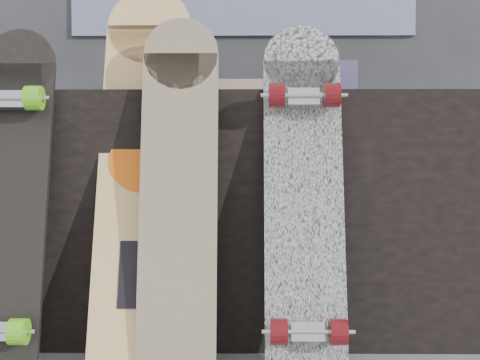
{
  "coord_description": "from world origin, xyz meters",
  "views": [
    {
      "loc": [
        0.01,
        -1.6,
        0.62
      ],
      "look_at": [
        -0.0,
        0.2,
        0.53
      ],
      "focal_mm": 45.0,
      "sensor_mm": 36.0,
      "label": 1
    }
  ],
  "objects_px": {
    "longboard_geisha": "(143,155)",
    "skateboard_dark": "(8,189)",
    "longboard_cascadia": "(304,187)",
    "longboard_celtic": "(179,178)",
    "vendor_table": "(242,212)"
  },
  "relations": [
    {
      "from": "longboard_geisha",
      "to": "skateboard_dark",
      "type": "distance_m",
      "value": 0.4
    },
    {
      "from": "longboard_cascadia",
      "to": "longboard_geisha",
      "type": "bearing_deg",
      "value": 168.77
    },
    {
      "from": "longboard_celtic",
      "to": "longboard_cascadia",
      "type": "height_order",
      "value": "longboard_celtic"
    },
    {
      "from": "longboard_geisha",
      "to": "longboard_cascadia",
      "type": "relative_size",
      "value": 1.15
    },
    {
      "from": "skateboard_dark",
      "to": "longboard_celtic",
      "type": "bearing_deg",
      "value": 0.74
    },
    {
      "from": "vendor_table",
      "to": "longboard_cascadia",
      "type": "distance_m",
      "value": 0.44
    },
    {
      "from": "longboard_geisha",
      "to": "longboard_cascadia",
      "type": "height_order",
      "value": "longboard_geisha"
    },
    {
      "from": "skateboard_dark",
      "to": "longboard_geisha",
      "type": "bearing_deg",
      "value": 14.77
    },
    {
      "from": "longboard_geisha",
      "to": "longboard_celtic",
      "type": "relative_size",
      "value": 1.13
    },
    {
      "from": "longboard_celtic",
      "to": "skateboard_dark",
      "type": "xyz_separation_m",
      "value": [
        -0.49,
        -0.01,
        -0.03
      ]
    },
    {
      "from": "longboard_celtic",
      "to": "longboard_geisha",
      "type": "bearing_deg",
      "value": 141.86
    },
    {
      "from": "longboard_geisha",
      "to": "longboard_celtic",
      "type": "height_order",
      "value": "longboard_geisha"
    },
    {
      "from": "vendor_table",
      "to": "longboard_geisha",
      "type": "distance_m",
      "value": 0.46
    },
    {
      "from": "longboard_geisha",
      "to": "vendor_table",
      "type": "bearing_deg",
      "value": 44.86
    },
    {
      "from": "longboard_cascadia",
      "to": "skateboard_dark",
      "type": "bearing_deg",
      "value": -179.75
    }
  ]
}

